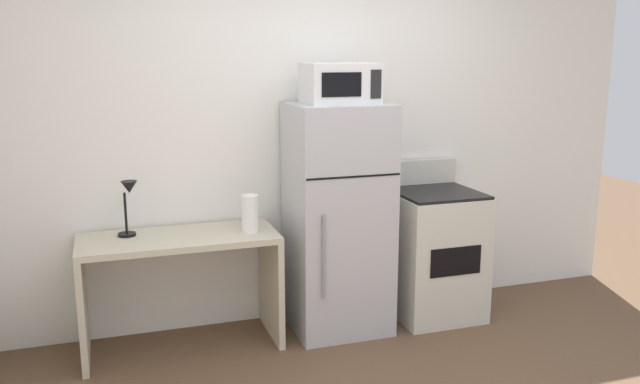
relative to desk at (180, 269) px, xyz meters
The scene contains 7 objects.
wall_back_white 1.32m from the desk, 18.56° to the left, with size 5.00×0.10×2.60m, color white.
desk is the anchor object (origin of this frame).
desk_lamp 0.55m from the desk, 163.84° to the left, with size 0.14×0.12×0.35m.
paper_towel_roll 0.57m from the desk, ahead, with size 0.11×0.11×0.24m, color white.
refrigerator 1.09m from the desk, ahead, with size 0.64×0.61×1.56m.
microwave 1.57m from the desk, ahead, with size 0.46×0.35×0.26m.
oven_range 1.80m from the desk, ahead, with size 0.60×0.61×1.10m.
Camera 1 is at (-1.42, -2.68, 1.88)m, focal length 36.59 mm.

